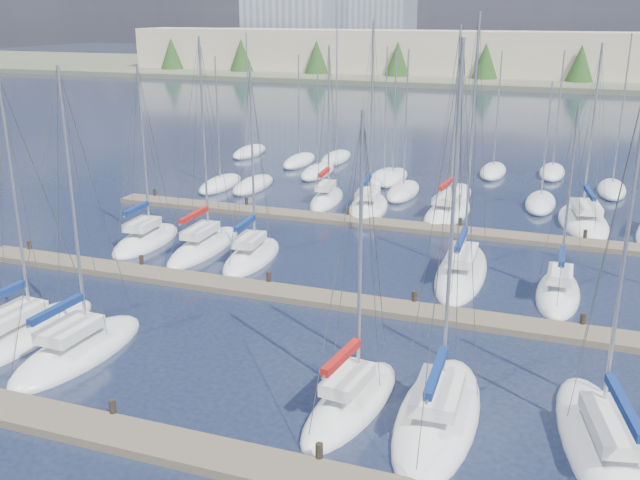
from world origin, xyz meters
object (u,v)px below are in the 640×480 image
(sailboat_p, at_px, (448,212))
(sailboat_l, at_px, (558,293))
(sailboat_c, at_px, (78,351))
(sailboat_j, at_px, (252,257))
(sailboat_k, at_px, (461,272))
(sailboat_e, at_px, (438,415))
(sailboat_n, at_px, (327,199))
(sailboat_q, at_px, (583,222))
(sailboat_d, at_px, (351,403))
(sailboat_b, at_px, (20,336))
(sailboat_i, at_px, (204,246))
(sailboat_h, at_px, (146,240))
(sailboat_f, at_px, (605,448))
(sailboat_o, at_px, (368,207))

(sailboat_p, xyz_separation_m, sailboat_l, (8.24, -13.63, -0.00))
(sailboat_c, xyz_separation_m, sailboat_j, (1.84, 13.78, 0.01))
(sailboat_k, relative_size, sailboat_l, 1.40)
(sailboat_e, height_order, sailboat_k, sailboat_k)
(sailboat_n, bearing_deg, sailboat_q, -4.00)
(sailboat_d, bearing_deg, sailboat_c, -173.05)
(sailboat_b, height_order, sailboat_c, sailboat_c)
(sailboat_q, relative_size, sailboat_i, 0.95)
(sailboat_d, height_order, sailboat_k, sailboat_k)
(sailboat_h, xyz_separation_m, sailboat_b, (2.49, -14.05, -0.01))
(sailboat_d, relative_size, sailboat_f, 0.86)
(sailboat_h, xyz_separation_m, sailboat_i, (4.14, 0.13, 0.01))
(sailboat_d, distance_m, sailboat_n, 30.22)
(sailboat_h, distance_m, sailboat_k, 20.04)
(sailboat_h, relative_size, sailboat_o, 0.83)
(sailboat_o, bearing_deg, sailboat_h, -139.54)
(sailboat_i, bearing_deg, sailboat_c, -83.97)
(sailboat_e, bearing_deg, sailboat_j, 133.97)
(sailboat_h, relative_size, sailboat_b, 0.96)
(sailboat_q, relative_size, sailboat_l, 1.22)
(sailboat_h, distance_m, sailboat_j, 7.78)
(sailboat_d, distance_m, sailboat_f, 8.97)
(sailboat_f, xyz_separation_m, sailboat_l, (-2.08, 13.88, 0.00))
(sailboat_j, bearing_deg, sailboat_c, -101.07)
(sailboat_k, distance_m, sailboat_n, 17.77)
(sailboat_k, xyz_separation_m, sailboat_l, (5.27, -1.49, -0.00))
(sailboat_q, distance_m, sailboat_i, 26.30)
(sailboat_o, relative_size, sailboat_n, 1.15)
(sailboat_l, bearing_deg, sailboat_n, 141.34)
(sailboat_h, distance_m, sailboat_q, 29.94)
(sailboat_n, relative_size, sailboat_l, 1.18)
(sailboat_b, relative_size, sailboat_e, 0.88)
(sailboat_e, bearing_deg, sailboat_n, 115.25)
(sailboat_b, relative_size, sailboat_l, 1.17)
(sailboat_b, distance_m, sailboat_q, 36.96)
(sailboat_c, bearing_deg, sailboat_e, 3.63)
(sailboat_b, xyz_separation_m, sailboat_e, (19.15, -0.10, 0.01))
(sailboat_d, bearing_deg, sailboat_e, 12.75)
(sailboat_c, height_order, sailboat_o, sailboat_o)
(sailboat_p, distance_m, sailboat_n, 9.57)
(sailboat_b, bearing_deg, sailboat_d, 1.25)
(sailboat_k, height_order, sailboat_f, sailboat_k)
(sailboat_q, relative_size, sailboat_f, 0.95)
(sailboat_q, bearing_deg, sailboat_n, 172.33)
(sailboat_h, distance_m, sailboat_n, 15.63)
(sailboat_c, bearing_deg, sailboat_n, 89.67)
(sailboat_h, xyz_separation_m, sailboat_d, (18.40, -14.46, 0.01))
(sailboat_b, relative_size, sailboat_d, 1.05)
(sailboat_e, bearing_deg, sailboat_p, 97.84)
(sailboat_f, bearing_deg, sailboat_d, 168.65)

